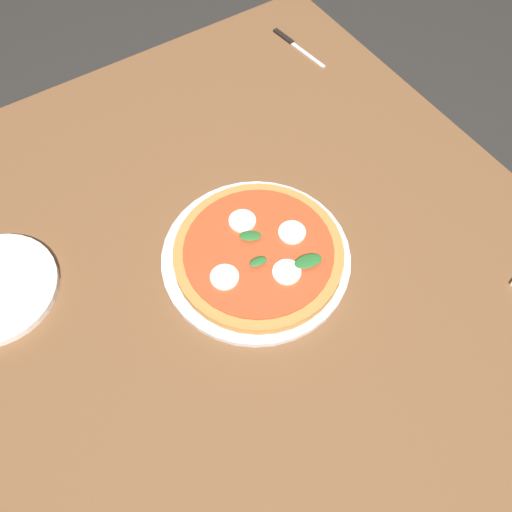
{
  "coord_description": "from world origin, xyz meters",
  "views": [
    {
      "loc": [
        0.42,
        -0.23,
        1.52
      ],
      "look_at": [
        0.03,
        0.02,
        0.74
      ],
      "focal_mm": 36.75,
      "sensor_mm": 36.0,
      "label": 1
    }
  ],
  "objects_px": {
    "pizza": "(259,253)",
    "knife": "(292,43)",
    "serving_tray": "(256,257)",
    "dining_table": "(239,278)"
  },
  "relations": [
    {
      "from": "pizza",
      "to": "knife",
      "type": "xyz_separation_m",
      "value": [
        -0.45,
        0.38,
        -0.02
      ]
    },
    {
      "from": "serving_tray",
      "to": "knife",
      "type": "distance_m",
      "value": 0.59
    },
    {
      "from": "serving_tray",
      "to": "knife",
      "type": "xyz_separation_m",
      "value": [
        -0.44,
        0.39,
        -0.0
      ]
    },
    {
      "from": "serving_tray",
      "to": "pizza",
      "type": "bearing_deg",
      "value": 36.19
    },
    {
      "from": "serving_tray",
      "to": "knife",
      "type": "relative_size",
      "value": 1.95
    },
    {
      "from": "dining_table",
      "to": "pizza",
      "type": "height_order",
      "value": "pizza"
    },
    {
      "from": "serving_tray",
      "to": "knife",
      "type": "bearing_deg",
      "value": 138.75
    },
    {
      "from": "dining_table",
      "to": "knife",
      "type": "xyz_separation_m",
      "value": [
        -0.41,
        0.41,
        0.1
      ]
    },
    {
      "from": "pizza",
      "to": "serving_tray",
      "type": "bearing_deg",
      "value": -143.81
    },
    {
      "from": "pizza",
      "to": "knife",
      "type": "distance_m",
      "value": 0.59
    }
  ]
}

